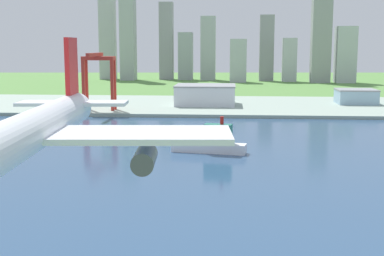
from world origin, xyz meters
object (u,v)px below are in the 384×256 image
Objects in this scene: ferry_boat at (212,142)px; warehouse_main at (205,95)px; airplane_landing at (30,133)px; port_crane_red at (98,69)px; warehouse_annex at (356,96)px.

warehouse_main reaches higher than ferry_boat.
airplane_landing is 0.89× the size of port_crane_red.
warehouse_annex is at bearing 16.74° from port_crane_red.
port_crane_red is at bearing 122.56° from ferry_boat.
airplane_landing reaches higher than port_crane_red.
warehouse_annex is at bearing 73.55° from airplane_landing.
airplane_landing is at bearing -76.50° from port_crane_red.
airplane_landing is at bearing -106.45° from warehouse_annex.
ferry_boat is (7.28, 202.72, -37.92)m from airplane_landing.
warehouse_main reaches higher than warehouse_annex.
warehouse_annex is at bearing 7.90° from warehouse_main.
port_crane_red is 91.30m from warehouse_main.
ferry_boat is 0.84× the size of port_crane_red.
ferry_boat is at bearing -86.12° from warehouse_main.
port_crane_red is at bearing -163.26° from warehouse_annex.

